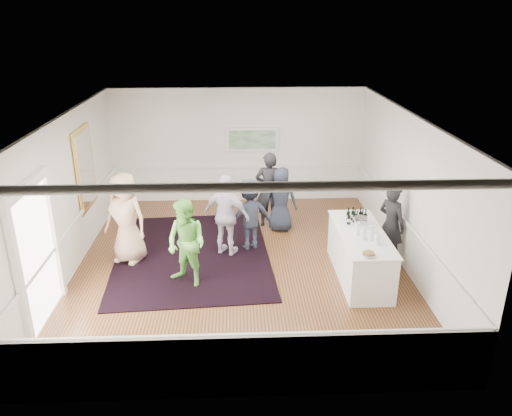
{
  "coord_description": "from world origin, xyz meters",
  "views": [
    {
      "loc": [
        -0.07,
        -9.59,
        5.09
      ],
      "look_at": [
        0.34,
        0.2,
        1.22
      ],
      "focal_mm": 35.0,
      "sensor_mm": 36.0,
      "label": 1
    }
  ],
  "objects_px": {
    "bartender": "(391,225)",
    "guest_dark_b": "(269,190)",
    "guest_dark_a": "(250,215)",
    "ice_bucket": "(360,223)",
    "guest_green": "(186,244)",
    "guest_tan": "(126,218)",
    "serving_table": "(360,254)",
    "guest_lilac": "(227,216)",
    "nut_bowl": "(369,254)",
    "guest_navy": "(281,199)"
  },
  "relations": [
    {
      "from": "bartender",
      "to": "ice_bucket",
      "type": "bearing_deg",
      "value": 81.77
    },
    {
      "from": "nut_bowl",
      "to": "guest_dark_b",
      "type": "bearing_deg",
      "value": 112.51
    },
    {
      "from": "guest_navy",
      "to": "nut_bowl",
      "type": "distance_m",
      "value": 3.69
    },
    {
      "from": "guest_tan",
      "to": "guest_dark_a",
      "type": "xyz_separation_m",
      "value": [
        2.65,
        0.5,
        -0.17
      ]
    },
    {
      "from": "bartender",
      "to": "guest_green",
      "type": "xyz_separation_m",
      "value": [
        -4.25,
        -0.73,
        -0.01
      ]
    },
    {
      "from": "guest_green",
      "to": "nut_bowl",
      "type": "bearing_deg",
      "value": 20.31
    },
    {
      "from": "serving_table",
      "to": "guest_green",
      "type": "bearing_deg",
      "value": -177.49
    },
    {
      "from": "guest_lilac",
      "to": "nut_bowl",
      "type": "distance_m",
      "value": 3.38
    },
    {
      "from": "guest_dark_a",
      "to": "nut_bowl",
      "type": "height_order",
      "value": "guest_dark_a"
    },
    {
      "from": "guest_tan",
      "to": "nut_bowl",
      "type": "relative_size",
      "value": 7.89
    },
    {
      "from": "guest_lilac",
      "to": "nut_bowl",
      "type": "height_order",
      "value": "guest_lilac"
    },
    {
      "from": "serving_table",
      "to": "guest_navy",
      "type": "distance_m",
      "value": 2.81
    },
    {
      "from": "serving_table",
      "to": "guest_navy",
      "type": "xyz_separation_m",
      "value": [
        -1.4,
        2.42,
        0.3
      ]
    },
    {
      "from": "bartender",
      "to": "guest_dark_b",
      "type": "relative_size",
      "value": 0.92
    },
    {
      "from": "serving_table",
      "to": "guest_dark_a",
      "type": "distance_m",
      "value": 2.63
    },
    {
      "from": "guest_green",
      "to": "guest_dark_b",
      "type": "bearing_deg",
      "value": 92.72
    },
    {
      "from": "serving_table",
      "to": "guest_dark_b",
      "type": "bearing_deg",
      "value": 121.76
    },
    {
      "from": "guest_tan",
      "to": "guest_dark_a",
      "type": "bearing_deg",
      "value": 33.67
    },
    {
      "from": "bartender",
      "to": "ice_bucket",
      "type": "xyz_separation_m",
      "value": [
        -0.77,
        -0.38,
        0.21
      ]
    },
    {
      "from": "guest_green",
      "to": "guest_navy",
      "type": "bearing_deg",
      "value": 86.21
    },
    {
      "from": "bartender",
      "to": "ice_bucket",
      "type": "height_order",
      "value": "bartender"
    },
    {
      "from": "guest_tan",
      "to": "guest_navy",
      "type": "height_order",
      "value": "guest_tan"
    },
    {
      "from": "guest_dark_a",
      "to": "guest_dark_b",
      "type": "relative_size",
      "value": 0.86
    },
    {
      "from": "guest_tan",
      "to": "guest_green",
      "type": "height_order",
      "value": "guest_tan"
    },
    {
      "from": "serving_table",
      "to": "guest_lilac",
      "type": "bearing_deg",
      "value": 157.06
    },
    {
      "from": "guest_tan",
      "to": "guest_green",
      "type": "distance_m",
      "value": 1.74
    },
    {
      "from": "guest_tan",
      "to": "nut_bowl",
      "type": "bearing_deg",
      "value": 0.56
    },
    {
      "from": "guest_lilac",
      "to": "guest_dark_b",
      "type": "xyz_separation_m",
      "value": [
        1.04,
        1.55,
        0.04
      ]
    },
    {
      "from": "ice_bucket",
      "to": "nut_bowl",
      "type": "relative_size",
      "value": 1.03
    },
    {
      "from": "bartender",
      "to": "guest_navy",
      "type": "bearing_deg",
      "value": 14.97
    },
    {
      "from": "serving_table",
      "to": "bartender",
      "type": "height_order",
      "value": "bartender"
    },
    {
      "from": "guest_green",
      "to": "ice_bucket",
      "type": "distance_m",
      "value": 3.51
    },
    {
      "from": "serving_table",
      "to": "guest_navy",
      "type": "height_order",
      "value": "guest_navy"
    },
    {
      "from": "guest_dark_a",
      "to": "guest_dark_b",
      "type": "height_order",
      "value": "guest_dark_b"
    },
    {
      "from": "guest_dark_a",
      "to": "ice_bucket",
      "type": "height_order",
      "value": "guest_dark_a"
    },
    {
      "from": "guest_navy",
      "to": "nut_bowl",
      "type": "height_order",
      "value": "guest_navy"
    },
    {
      "from": "bartender",
      "to": "guest_green",
      "type": "relative_size",
      "value": 1.01
    },
    {
      "from": "guest_lilac",
      "to": "ice_bucket",
      "type": "relative_size",
      "value": 7.09
    },
    {
      "from": "guest_dark_a",
      "to": "guest_green",
      "type": "bearing_deg",
      "value": 32.1
    },
    {
      "from": "guest_tan",
      "to": "ice_bucket",
      "type": "bearing_deg",
      "value": 14.61
    },
    {
      "from": "guest_dark_b",
      "to": "ice_bucket",
      "type": "relative_size",
      "value": 7.39
    },
    {
      "from": "nut_bowl",
      "to": "ice_bucket",
      "type": "bearing_deg",
      "value": 83.59
    },
    {
      "from": "guest_tan",
      "to": "serving_table",
      "type": "bearing_deg",
      "value": 12.29
    },
    {
      "from": "guest_lilac",
      "to": "guest_navy",
      "type": "height_order",
      "value": "guest_lilac"
    },
    {
      "from": "guest_tan",
      "to": "ice_bucket",
      "type": "xyz_separation_m",
      "value": [
        4.86,
        -0.72,
        0.1
      ]
    },
    {
      "from": "guest_lilac",
      "to": "guest_dark_a",
      "type": "relative_size",
      "value": 1.12
    },
    {
      "from": "guest_lilac",
      "to": "bartender",
      "type": "bearing_deg",
      "value": -163.26
    },
    {
      "from": "guest_lilac",
      "to": "guest_dark_b",
      "type": "bearing_deg",
      "value": -97.88
    },
    {
      "from": "guest_green",
      "to": "ice_bucket",
      "type": "height_order",
      "value": "guest_green"
    },
    {
      "from": "bartender",
      "to": "nut_bowl",
      "type": "relative_size",
      "value": 7.01
    }
  ]
}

